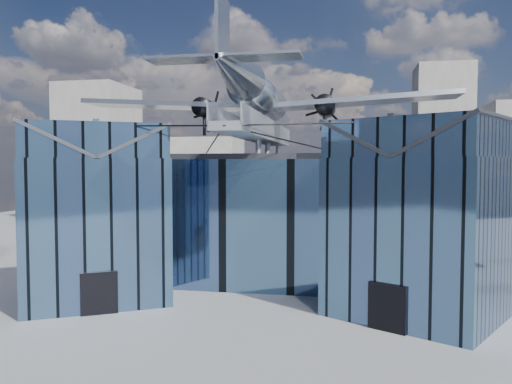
# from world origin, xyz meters

# --- Properties ---
(ground_plane) EXTENTS (120.00, 120.00, 0.00)m
(ground_plane) POSITION_xyz_m (0.00, 0.00, 0.00)
(ground_plane) COLOR gray
(museum) EXTENTS (32.88, 24.50, 17.60)m
(museum) POSITION_xyz_m (0.00, 5.82, 5.54)
(museum) COLOR #44658C
(museum) RESTS_ON ground
(bg_towers) EXTENTS (77.00, 24.50, 26.00)m
(bg_towers) POSITION_xyz_m (1.45, 50.49, 10.01)
(bg_towers) COLOR gray
(bg_towers) RESTS_ON ground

